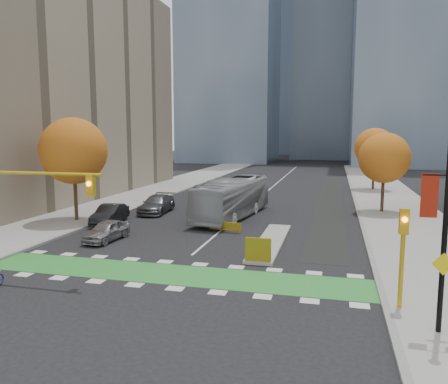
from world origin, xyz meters
The scene contains 24 objects.
ground centered at (0.00, 0.00, 0.00)m, with size 300.00×300.00×0.00m, color black.
sidewalk_west centered at (-13.50, 20.00, 0.07)m, with size 7.00×120.00×0.15m, color gray.
sidewalk_east centered at (13.50, 20.00, 0.07)m, with size 7.00×120.00×0.15m, color gray.
curb_west centered at (-10.00, 20.00, 0.07)m, with size 0.30×120.00×0.16m, color gray.
curb_east centered at (10.00, 20.00, 0.07)m, with size 0.30×120.00×0.16m, color gray.
bike_crossing centered at (0.00, 1.50, 0.01)m, with size 20.00×3.00×0.01m, color #2C8932.
centre_line centered at (0.00, 40.00, 0.01)m, with size 0.15×70.00×0.01m, color silver.
bike_lane_paint centered at (7.50, 30.00, 0.01)m, with size 2.50×50.00×0.01m, color black.
median_island centered at (4.00, 9.00, 0.08)m, with size 1.60×10.00×0.16m, color gray.
hazard_board centered at (4.00, 4.20, 0.80)m, with size 1.40×0.12×1.30m, color yellow.
building_west centered at (-24.00, 22.00, 12.50)m, with size 16.00×44.00×25.00m, color gray.
tower_nw centered at (-18.00, 90.00, 35.00)m, with size 22.00×22.00×70.00m, color #47566B.
tower_ne centered at (20.00, 85.00, 30.00)m, with size 18.00×24.00×60.00m, color #47566B.
tower_far centered at (-4.00, 140.00, 40.00)m, with size 26.00×26.00×80.00m, color #47566B.
tree_west centered at (-12.00, 12.00, 5.62)m, with size 5.20×5.20×8.22m.
tree_east_near centered at (12.00, 22.00, 4.86)m, with size 4.40×4.40×7.08m.
tree_east_far centered at (12.50, 38.00, 5.24)m, with size 4.80×4.80×7.65m.
traffic_signal_west centered at (-7.93, -0.51, 4.03)m, with size 8.53×0.56×5.20m.
traffic_signal_east centered at (10.50, -0.51, 2.73)m, with size 0.35×0.43×4.10m.
banner_lamppost centered at (11.50, -2.50, 4.61)m, with size 1.65×0.36×8.28m.
bus centered at (-0.33, 16.83, 1.65)m, with size 2.77×11.84×3.30m, color #969A9D.
parked_car_a centered at (-6.50, 6.92, 0.67)m, with size 1.57×3.91×1.33m, color #96959A.
parked_car_b centered at (-9.00, 11.92, 0.75)m, with size 1.58×4.52×1.49m, color black.
parked_car_c centered at (-7.32, 17.19, 0.77)m, with size 2.16×5.31×1.54m, color #515257.
Camera 1 is at (7.82, -18.25, 6.97)m, focal length 35.00 mm.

